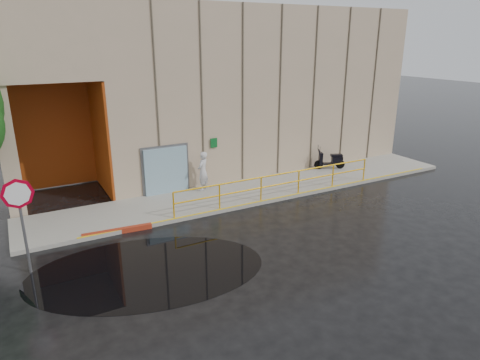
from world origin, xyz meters
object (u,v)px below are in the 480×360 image
object	(u,v)px
person	(203,171)
scooter	(330,156)
stop_sign	(20,207)
red_curb	(118,231)

from	to	relation	value
person	scooter	distance (m)	7.05
stop_sign	red_curb	bearing A→B (deg)	46.71
person	red_curb	size ratio (longest dim) A/B	0.72
scooter	stop_sign	distance (m)	14.79
scooter	red_curb	distance (m)	11.64
scooter	red_curb	xyz separation A→B (m)	(-11.40, -2.23, -0.76)
scooter	red_curb	bearing A→B (deg)	-143.95
red_curb	scooter	bearing A→B (deg)	11.06
scooter	stop_sign	world-z (taller)	stop_sign
scooter	person	bearing A→B (deg)	-156.12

